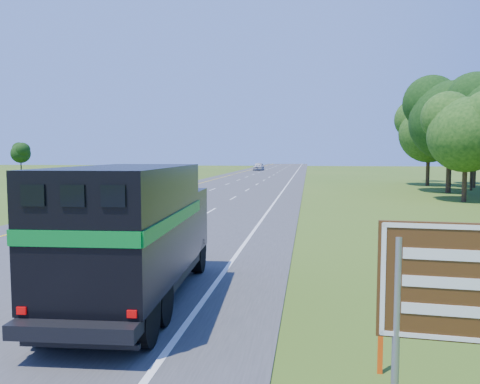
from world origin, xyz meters
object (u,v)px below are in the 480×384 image
(white_suv, at_px, (156,189))
(exit_sign, at_px, (469,295))
(far_car, at_px, (259,166))
(horse_truck, at_px, (135,230))

(white_suv, distance_m, exit_sign, 32.91)
(far_car, height_order, exit_sign, exit_sign)
(horse_truck, bearing_deg, far_car, 90.87)
(white_suv, distance_m, far_car, 69.30)
(far_car, distance_m, exit_sign, 100.03)
(horse_truck, bearing_deg, white_suv, 104.16)
(horse_truck, xyz_separation_m, exit_sign, (5.99, -5.33, 0.27))
(white_suv, relative_size, far_car, 1.27)
(far_car, relative_size, exit_sign, 1.61)
(white_suv, bearing_deg, far_car, 92.10)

